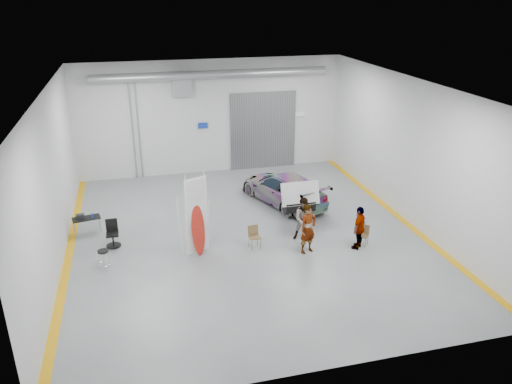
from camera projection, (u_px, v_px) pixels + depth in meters
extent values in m
plane|color=slate|center=(247.00, 235.00, 20.20)|extent=(16.00, 16.00, 0.00)
cube|color=#BBBEC0|center=(52.00, 181.00, 17.48)|extent=(0.02, 16.00, 6.00)
cube|color=#BBBEC0|center=(411.00, 152.00, 20.65)|extent=(0.02, 16.00, 6.00)
cube|color=#BBBEC0|center=(212.00, 117.00, 26.25)|extent=(14.00, 0.02, 6.00)
cube|color=#BBBEC0|center=(323.00, 272.00, 11.88)|extent=(14.00, 0.02, 6.00)
cube|color=silver|center=(246.00, 87.00, 17.93)|extent=(14.00, 16.00, 0.02)
cube|color=gray|center=(263.00, 131.00, 27.15)|extent=(3.60, 0.12, 4.20)
cube|color=gray|center=(181.00, 84.00, 25.16)|extent=(1.00, 0.50, 1.20)
cylinder|color=gray|center=(212.00, 75.00, 24.84)|extent=(11.90, 0.44, 0.44)
cube|color=#13329E|center=(203.00, 126.00, 26.21)|extent=(0.50, 0.04, 0.30)
cube|color=white|center=(299.00, 114.00, 27.30)|extent=(0.70, 0.04, 0.25)
cylinder|color=gray|center=(139.00, 131.00, 25.50)|extent=(0.08, 0.08, 5.00)
cylinder|color=gray|center=(133.00, 132.00, 25.43)|extent=(0.08, 0.08, 5.00)
cube|color=#D2930B|center=(69.00, 256.00, 18.64)|extent=(0.30, 16.00, 0.01)
cube|color=#D2930B|center=(399.00, 218.00, 21.75)|extent=(0.30, 16.00, 0.01)
imported|color=white|center=(283.00, 188.00, 23.07)|extent=(3.54, 5.25, 1.41)
imported|color=#856249|center=(308.00, 229.00, 18.58)|extent=(0.83, 0.69, 1.94)
imported|color=slate|center=(304.00, 219.00, 19.59)|extent=(0.98, 0.83, 1.76)
imported|color=brown|center=(359.00, 228.00, 18.91)|extent=(1.00, 1.00, 1.73)
cube|color=white|center=(195.00, 228.00, 18.36)|extent=(0.87, 0.37, 1.95)
ellipsoid|color=red|center=(195.00, 231.00, 18.30)|extent=(0.60, 0.44, 2.06)
cube|color=white|center=(193.00, 192.00, 17.79)|extent=(0.84, 0.36, 1.03)
cylinder|color=white|center=(184.00, 216.00, 18.07)|extent=(0.03, 0.03, 3.25)
cylinder|color=white|center=(205.00, 214.00, 18.24)|extent=(0.03, 0.03, 3.25)
cube|color=brown|center=(255.00, 237.00, 19.09)|extent=(0.45, 0.43, 0.04)
cube|color=brown|center=(254.00, 230.00, 19.18)|extent=(0.42, 0.13, 0.39)
cube|color=brown|center=(363.00, 236.00, 19.27)|extent=(0.53, 0.53, 0.04)
cube|color=brown|center=(361.00, 229.00, 19.35)|extent=(0.34, 0.32, 0.37)
cylinder|color=black|center=(103.00, 251.00, 17.42)|extent=(0.38, 0.38, 0.06)
torus|color=silver|center=(105.00, 264.00, 17.61)|extent=(0.40, 0.40, 0.02)
cylinder|color=gray|center=(74.00, 230.00, 19.95)|extent=(0.03, 0.03, 0.65)
cylinder|color=gray|center=(100.00, 227.00, 20.18)|extent=(0.03, 0.03, 0.65)
cylinder|color=gray|center=(75.00, 225.00, 20.36)|extent=(0.03, 0.03, 0.65)
cylinder|color=gray|center=(100.00, 222.00, 20.58)|extent=(0.03, 0.03, 0.65)
cube|color=black|center=(86.00, 218.00, 20.14)|extent=(1.16, 0.73, 0.04)
cylinder|color=#193699|center=(93.00, 216.00, 20.08)|extent=(0.07, 0.07, 0.20)
cube|color=black|center=(80.00, 216.00, 20.09)|extent=(0.32, 0.20, 0.16)
cylinder|color=black|center=(114.00, 245.00, 19.32)|extent=(0.56, 0.56, 0.04)
cylinder|color=black|center=(113.00, 240.00, 19.23)|extent=(0.06, 0.06, 0.48)
cube|color=black|center=(112.00, 234.00, 19.14)|extent=(0.47, 0.47, 0.07)
cube|color=black|center=(112.00, 225.00, 19.22)|extent=(0.44, 0.06, 0.50)
cube|color=silver|center=(299.00, 191.00, 20.84)|extent=(1.64, 1.00, 0.04)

